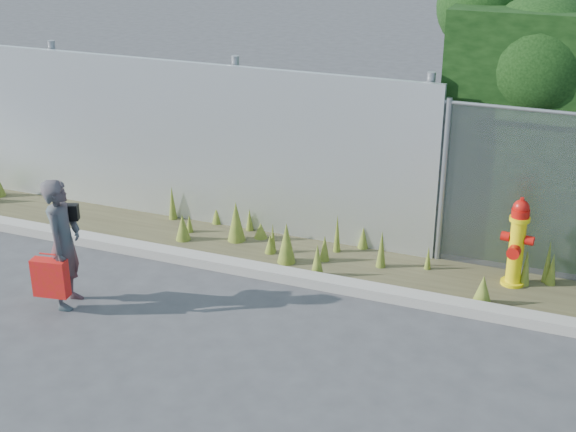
# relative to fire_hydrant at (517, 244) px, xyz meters

# --- Properties ---
(ground) EXTENTS (80.00, 80.00, 0.00)m
(ground) POSITION_rel_fire_hydrant_xyz_m (-2.00, -2.63, -0.53)
(ground) COLOR #37373A
(ground) RESTS_ON ground
(curb) EXTENTS (16.00, 0.22, 0.12)m
(curb) POSITION_rel_fire_hydrant_xyz_m (-2.00, -0.83, -0.47)
(curb) COLOR gray
(curb) RESTS_ON ground
(weed_strip) EXTENTS (16.00, 1.32, 0.55)m
(weed_strip) POSITION_rel_fire_hydrant_xyz_m (-2.31, -0.15, -0.39)
(weed_strip) COLOR #403A24
(weed_strip) RESTS_ON ground
(corrugated_fence) EXTENTS (8.50, 0.21, 2.30)m
(corrugated_fence) POSITION_rel_fire_hydrant_xyz_m (-5.25, 0.37, 0.57)
(corrugated_fence) COLOR silver
(corrugated_fence) RESTS_ON ground
(fire_hydrant) EXTENTS (0.37, 0.33, 1.09)m
(fire_hydrant) POSITION_rel_fire_hydrant_xyz_m (0.00, 0.00, 0.00)
(fire_hydrant) COLOR yellow
(fire_hydrant) RESTS_ON ground
(woman) EXTENTS (0.46, 0.60, 1.47)m
(woman) POSITION_rel_fire_hydrant_xyz_m (-4.50, -2.25, 0.20)
(woman) COLOR #0E5659
(woman) RESTS_ON ground
(red_tote_bag) EXTENTS (0.38, 0.14, 0.50)m
(red_tote_bag) POSITION_rel_fire_hydrant_xyz_m (-4.56, -2.45, -0.12)
(red_tote_bag) COLOR red
(black_shoulder_bag) EXTENTS (0.24, 0.10, 0.18)m
(black_shoulder_bag) POSITION_rel_fire_hydrant_xyz_m (-4.53, -2.09, 0.50)
(black_shoulder_bag) COLOR black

